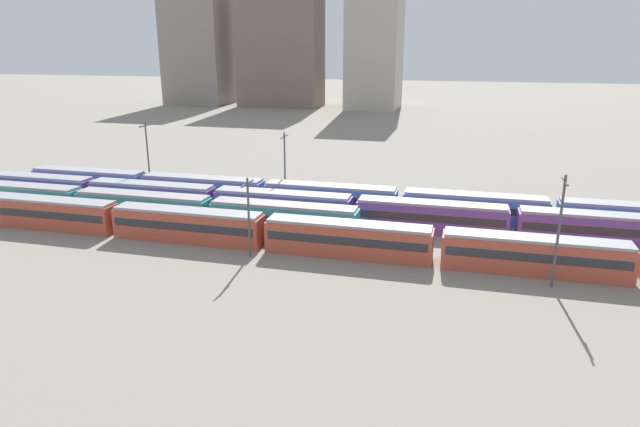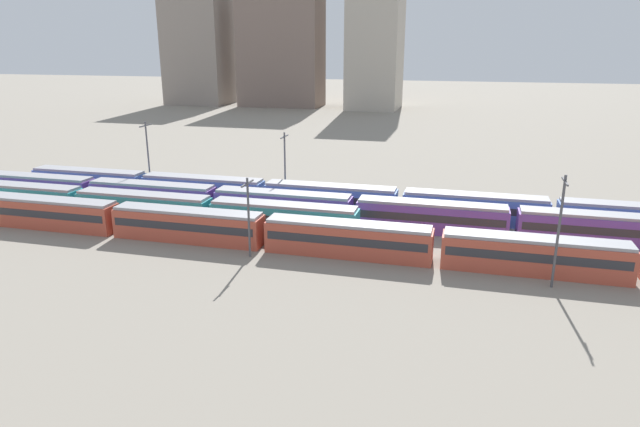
{
  "view_description": "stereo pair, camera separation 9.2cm",
  "coord_description": "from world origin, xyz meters",
  "px_view_note": "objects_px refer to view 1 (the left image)",
  "views": [
    {
      "loc": [
        50.75,
        -55.5,
        21.91
      ],
      "look_at": [
        34.12,
        7.8,
        2.04
      ],
      "focal_mm": 31.37,
      "sensor_mm": 36.0,
      "label": 1
    },
    {
      "loc": [
        50.84,
        -55.48,
        21.91
      ],
      "look_at": [
        34.12,
        7.8,
        2.04
      ],
      "focal_mm": 31.37,
      "sensor_mm": 36.0,
      "label": 2
    }
  ],
  "objects_px": {
    "train_track_1": "(144,207)",
    "catenary_pole_1": "(285,164)",
    "catenary_pole_2": "(249,213)",
    "train_track_0": "(437,246)",
    "train_track_2": "(354,211)",
    "catenary_pole_3": "(148,154)",
    "catenary_pole_0": "(559,227)",
    "train_track_3": "(400,203)"
  },
  "relations": [
    {
      "from": "train_track_0",
      "to": "catenary_pole_2",
      "type": "bearing_deg",
      "value": -171.37
    },
    {
      "from": "train_track_3",
      "to": "catenary_pole_1",
      "type": "xyz_separation_m",
      "value": [
        -16.86,
        2.99,
        3.71
      ]
    },
    {
      "from": "train_track_1",
      "to": "catenary_pole_2",
      "type": "distance_m",
      "value": 19.76
    },
    {
      "from": "train_track_0",
      "to": "train_track_1",
      "type": "bearing_deg",
      "value": 172.06
    },
    {
      "from": "train_track_1",
      "to": "train_track_2",
      "type": "relative_size",
      "value": 0.5
    },
    {
      "from": "train_track_0",
      "to": "catenary_pole_0",
      "type": "distance_m",
      "value": 12.03
    },
    {
      "from": "catenary_pole_2",
      "to": "catenary_pole_1",
      "type": "bearing_deg",
      "value": 98.08
    },
    {
      "from": "train_track_3",
      "to": "catenary_pole_0",
      "type": "distance_m",
      "value": 25.43
    },
    {
      "from": "catenary_pole_1",
      "to": "catenary_pole_2",
      "type": "relative_size",
      "value": 1.17
    },
    {
      "from": "train_track_1",
      "to": "train_track_2",
      "type": "height_order",
      "value": "same"
    },
    {
      "from": "train_track_0",
      "to": "catenary_pole_3",
      "type": "xyz_separation_m",
      "value": [
        -44.34,
        18.48,
        4.11
      ]
    },
    {
      "from": "train_track_1",
      "to": "catenary_pole_1",
      "type": "distance_m",
      "value": 20.22
    },
    {
      "from": "train_track_1",
      "to": "catenary_pole_1",
      "type": "height_order",
      "value": "catenary_pole_1"
    },
    {
      "from": "catenary_pole_0",
      "to": "catenary_pole_2",
      "type": "xyz_separation_m",
      "value": [
        -30.4,
        0.26,
        -1.11
      ]
    },
    {
      "from": "train_track_2",
      "to": "catenary_pole_3",
      "type": "bearing_deg",
      "value": 166.45
    },
    {
      "from": "train_track_1",
      "to": "catenary_pole_2",
      "type": "relative_size",
      "value": 6.43
    },
    {
      "from": "train_track_1",
      "to": "train_track_3",
      "type": "relative_size",
      "value": 0.5
    },
    {
      "from": "train_track_0",
      "to": "catenary_pole_3",
      "type": "bearing_deg",
      "value": 157.38
    },
    {
      "from": "train_track_0",
      "to": "train_track_2",
      "type": "distance_m",
      "value": 15.01
    },
    {
      "from": "train_track_2",
      "to": "train_track_3",
      "type": "bearing_deg",
      "value": 45.78
    },
    {
      "from": "train_track_2",
      "to": "catenary_pole_2",
      "type": "bearing_deg",
      "value": -123.17
    },
    {
      "from": "train_track_3",
      "to": "catenary_pole_3",
      "type": "bearing_deg",
      "value": 175.74
    },
    {
      "from": "train_track_2",
      "to": "catenary_pole_1",
      "type": "xyz_separation_m",
      "value": [
        -11.8,
        8.19,
        3.71
      ]
    },
    {
      "from": "train_track_0",
      "to": "catenary_pole_1",
      "type": "distance_m",
      "value": 29.51
    },
    {
      "from": "train_track_2",
      "to": "catenary_pole_3",
      "type": "relative_size",
      "value": 10.32
    },
    {
      "from": "train_track_0",
      "to": "train_track_2",
      "type": "height_order",
      "value": "same"
    },
    {
      "from": "catenary_pole_0",
      "to": "catenary_pole_1",
      "type": "relative_size",
      "value": 1.07
    },
    {
      "from": "catenary_pole_3",
      "to": "train_track_2",
      "type": "bearing_deg",
      "value": -13.55
    },
    {
      "from": "train_track_0",
      "to": "train_track_2",
      "type": "relative_size",
      "value": 1.0
    },
    {
      "from": "train_track_0",
      "to": "catenary_pole_1",
      "type": "height_order",
      "value": "catenary_pole_1"
    },
    {
      "from": "train_track_2",
      "to": "catenary_pole_0",
      "type": "xyz_separation_m",
      "value": [
        21.66,
        -13.63,
        4.07
      ]
    },
    {
      "from": "train_track_1",
      "to": "catenary_pole_3",
      "type": "xyz_separation_m",
      "value": [
        -7.03,
        13.28,
        4.11
      ]
    },
    {
      "from": "catenary_pole_0",
      "to": "catenary_pole_3",
      "type": "height_order",
      "value": "catenary_pole_3"
    },
    {
      "from": "catenary_pole_2",
      "to": "catenary_pole_3",
      "type": "relative_size",
      "value": 0.8
    },
    {
      "from": "catenary_pole_1",
      "to": "catenary_pole_2",
      "type": "distance_m",
      "value": 21.79
    },
    {
      "from": "catenary_pole_0",
      "to": "catenary_pole_3",
      "type": "xyz_separation_m",
      "value": [
        -55.18,
        21.71,
        0.03
      ]
    },
    {
      "from": "catenary_pole_3",
      "to": "catenary_pole_1",
      "type": "bearing_deg",
      "value": 0.31
    },
    {
      "from": "catenary_pole_1",
      "to": "catenary_pole_2",
      "type": "height_order",
      "value": "catenary_pole_1"
    },
    {
      "from": "train_track_1",
      "to": "train_track_2",
      "type": "bearing_deg",
      "value": 11.11
    },
    {
      "from": "train_track_0",
      "to": "train_track_2",
      "type": "xyz_separation_m",
      "value": [
        -10.82,
        10.4,
        0.0
      ]
    },
    {
      "from": "catenary_pole_0",
      "to": "catenary_pole_2",
      "type": "height_order",
      "value": "catenary_pole_0"
    },
    {
      "from": "train_track_0",
      "to": "catenary_pole_0",
      "type": "bearing_deg",
      "value": -16.6
    }
  ]
}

